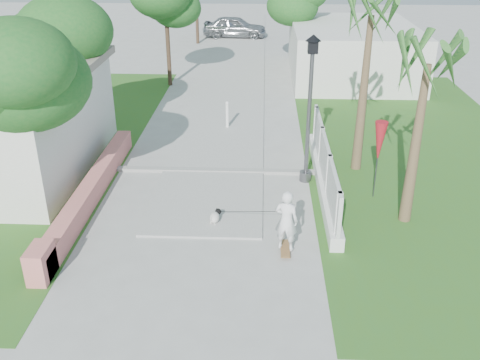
# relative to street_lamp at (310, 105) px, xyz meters

# --- Properties ---
(ground) EXTENTS (90.00, 90.00, 0.00)m
(ground) POSITION_rel_street_lamp_xyz_m (-2.90, -5.50, -2.43)
(ground) COLOR #B7B7B2
(ground) RESTS_ON ground
(path_strip) EXTENTS (3.20, 36.00, 0.06)m
(path_strip) POSITION_rel_street_lamp_xyz_m (-2.90, 14.50, -2.40)
(path_strip) COLOR #B7B7B2
(path_strip) RESTS_ON ground
(curb) EXTENTS (6.50, 0.25, 0.10)m
(curb) POSITION_rel_street_lamp_xyz_m (-2.90, 0.50, -2.38)
(curb) COLOR #999993
(curb) RESTS_ON ground
(grass_left) EXTENTS (8.00, 20.00, 0.01)m
(grass_left) POSITION_rel_street_lamp_xyz_m (-9.90, 2.50, -2.42)
(grass_left) COLOR #3A6B21
(grass_left) RESTS_ON ground
(grass_right) EXTENTS (8.00, 20.00, 0.01)m
(grass_right) POSITION_rel_street_lamp_xyz_m (4.10, 2.50, -2.42)
(grass_right) COLOR #3A6B21
(grass_right) RESTS_ON ground
(pink_wall) EXTENTS (0.45, 8.20, 0.80)m
(pink_wall) POSITION_rel_street_lamp_xyz_m (-6.20, -1.95, -2.11)
(pink_wall) COLOR #D86E71
(pink_wall) RESTS_ON ground
(lattice_fence) EXTENTS (0.35, 7.00, 1.50)m
(lattice_fence) POSITION_rel_street_lamp_xyz_m (0.50, -0.50, -1.88)
(lattice_fence) COLOR white
(lattice_fence) RESTS_ON ground
(building_right) EXTENTS (6.00, 8.00, 2.60)m
(building_right) POSITION_rel_street_lamp_xyz_m (3.10, 12.50, -1.13)
(building_right) COLOR silver
(building_right) RESTS_ON ground
(street_lamp) EXTENTS (0.44, 0.44, 4.44)m
(street_lamp) POSITION_rel_street_lamp_xyz_m (0.00, 0.00, 0.00)
(street_lamp) COLOR #59595E
(street_lamp) RESTS_ON ground
(bollard) EXTENTS (0.14, 0.14, 1.09)m
(bollard) POSITION_rel_street_lamp_xyz_m (-2.70, 4.50, -1.84)
(bollard) COLOR white
(bollard) RESTS_ON ground
(patio_umbrella) EXTENTS (0.36, 0.36, 2.30)m
(patio_umbrella) POSITION_rel_street_lamp_xyz_m (1.90, -1.00, -0.74)
(patio_umbrella) COLOR #59595E
(patio_umbrella) RESTS_ON ground
(tree_left_near) EXTENTS (3.60, 3.60, 5.28)m
(tree_left_near) POSITION_rel_street_lamp_xyz_m (-7.38, -2.52, 1.40)
(tree_left_near) COLOR #4C3826
(tree_left_near) RESTS_ON ground
(tree_left_mid) EXTENTS (3.20, 3.20, 4.85)m
(tree_left_mid) POSITION_rel_street_lamp_xyz_m (-8.38, 2.98, 1.07)
(tree_left_mid) COLOR #4C3826
(tree_left_mid) RESTS_ON ground
(tree_path_left) EXTENTS (3.40, 3.40, 5.23)m
(tree_path_left) POSITION_rel_street_lamp_xyz_m (-5.88, 10.48, 1.39)
(tree_path_left) COLOR #4C3826
(tree_path_left) RESTS_ON ground
(tree_path_right) EXTENTS (3.00, 3.00, 4.79)m
(tree_path_right) POSITION_rel_street_lamp_xyz_m (0.32, 14.48, 1.07)
(tree_path_right) COLOR #4C3826
(tree_path_right) RESTS_ON ground
(palm_far) EXTENTS (1.80, 1.80, 5.30)m
(palm_far) POSITION_rel_street_lamp_xyz_m (1.70, 1.00, 2.06)
(palm_far) COLOR brown
(palm_far) RESTS_ON ground
(palm_near) EXTENTS (1.80, 1.80, 4.70)m
(palm_near) POSITION_rel_street_lamp_xyz_m (2.50, -2.30, 1.53)
(palm_near) COLOR brown
(palm_near) RESTS_ON ground
(skateboarder) EXTENTS (2.14, 1.85, 1.63)m
(skateboarder) POSITION_rel_street_lamp_xyz_m (-1.61, -3.36, -1.72)
(skateboarder) COLOR olive
(skateboarder) RESTS_ON ground
(dog) EXTENTS (0.39, 0.53, 0.38)m
(dog) POSITION_rel_street_lamp_xyz_m (-2.55, -2.72, -2.22)
(dog) COLOR silver
(dog) RESTS_ON ground
(parked_car) EXTENTS (4.38, 2.03, 1.45)m
(parked_car) POSITION_rel_street_lamp_xyz_m (-3.36, 22.54, -1.70)
(parked_car) COLOR #A0A3A7
(parked_car) RESTS_ON ground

